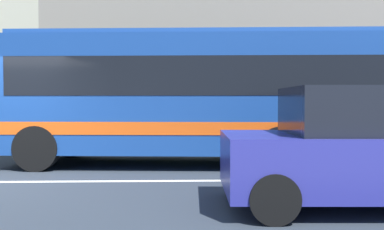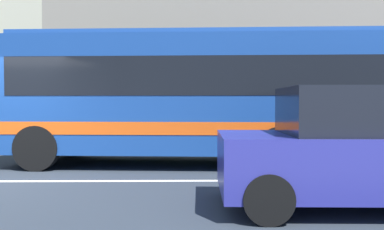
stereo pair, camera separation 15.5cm
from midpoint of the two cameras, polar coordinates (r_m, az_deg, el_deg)
The scene contains 3 objects.
apartment_block_right at distance 22.59m, azimuth 11.87°, elevation 14.97°, with size 21.51×9.26×13.40m.
transit_bus at distance 10.24m, azimuth 6.51°, elevation 2.95°, with size 11.38×3.30×3.14m.
sedan_oncoming at distance 6.49m, azimuth 22.24°, elevation -4.52°, with size 4.26×2.01×1.72m.
Camera 1 is at (3.71, -8.01, 1.51)m, focal length 39.25 mm.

